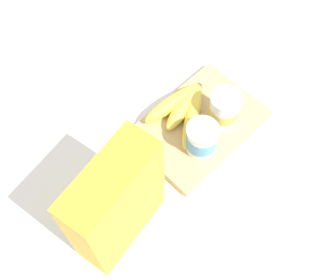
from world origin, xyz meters
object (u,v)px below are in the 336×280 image
Objects in this scene: yogurt_cup_front at (224,109)px; banana_bunch at (183,108)px; cereal_box at (116,204)px; yogurt_cup_back at (202,139)px; cutting_board at (198,125)px.

yogurt_cup_front is 0.10m from banana_bunch.
banana_bunch is at bearing -57.50° from yogurt_cup_front.
cereal_box is 0.26m from yogurt_cup_back.
yogurt_cup_back is at bearing 171.51° from cereal_box.
yogurt_cup_front is 0.09m from yogurt_cup_back.
yogurt_cup_front is at bearing 144.10° from cutting_board.
yogurt_cup_back is 0.47× the size of banana_bunch.
cereal_box reaches higher than yogurt_cup_front.
cutting_board is at bearing -179.51° from cereal_box.
cutting_board is 3.17× the size of yogurt_cup_front.
cereal_box is 0.33m from banana_bunch.
cutting_board is at bearing 96.86° from banana_bunch.
banana_bunch is (-0.04, -0.10, -0.02)m from yogurt_cup_back.
yogurt_cup_back is (0.05, 0.05, 0.05)m from cutting_board.
cereal_box reaches higher than yogurt_cup_back.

